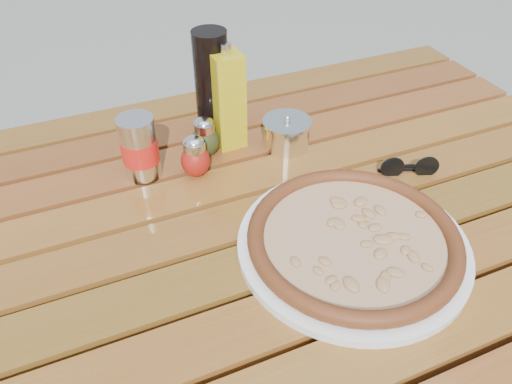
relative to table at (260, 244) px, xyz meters
name	(u,v)px	position (x,y,z in m)	size (l,w,h in m)	color
table	(260,244)	(0.00, 0.00, 0.00)	(1.40, 0.90, 0.75)	#3A1F0D
plate	(353,245)	(0.10, -0.13, 0.08)	(0.36, 0.36, 0.01)	white
pizza	(354,238)	(0.10, -0.13, 0.10)	(0.36, 0.36, 0.03)	beige
pepper_shaker	(195,157)	(-0.07, 0.15, 0.11)	(0.07, 0.07, 0.08)	#B41F14
oregano_shaker	(205,138)	(-0.03, 0.20, 0.11)	(0.06, 0.06, 0.08)	#393E18
dark_bottle	(212,87)	(0.01, 0.26, 0.19)	(0.07, 0.07, 0.22)	black
soda_can	(140,148)	(-0.16, 0.18, 0.13)	(0.08, 0.08, 0.12)	silver
olive_oil_cruet	(228,101)	(0.03, 0.22, 0.17)	(0.06, 0.06, 0.21)	gold
parmesan_tin	(287,133)	(0.13, 0.16, 0.11)	(0.11, 0.11, 0.07)	silver
sunglasses	(409,168)	(0.29, -0.01, 0.09)	(0.11, 0.05, 0.04)	black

